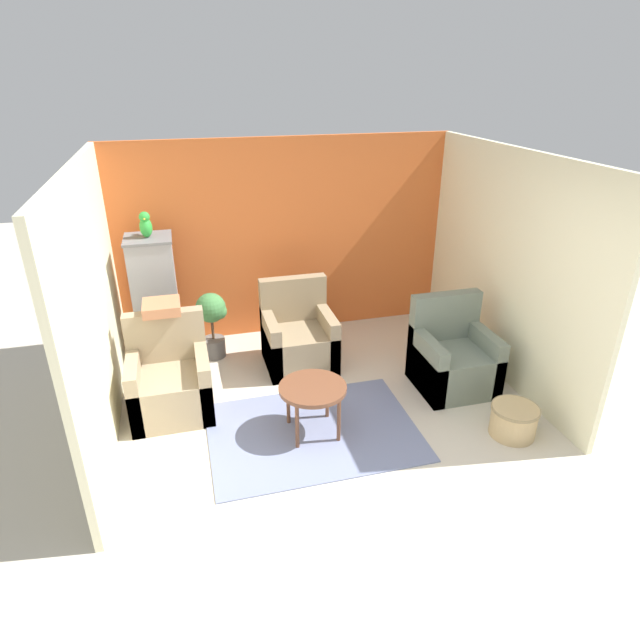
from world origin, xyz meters
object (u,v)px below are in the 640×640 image
(armchair_left, at_px, (171,383))
(parrot, at_px, (146,225))
(coffee_table, at_px, (313,391))
(armchair_middle, at_px, (299,339))
(potted_plant, at_px, (211,317))
(armchair_right, at_px, (453,360))
(wicker_basket, at_px, (514,420))
(birdcage, at_px, (157,304))

(armchair_left, height_order, parrot, parrot)
(armchair_left, bearing_deg, parrot, 94.70)
(coffee_table, height_order, armchair_middle, armchair_middle)
(armchair_left, distance_m, armchair_middle, 1.54)
(coffee_table, xyz_separation_m, potted_plant, (-0.77, 1.73, 0.05))
(armchair_right, distance_m, wicker_basket, 0.95)
(armchair_middle, relative_size, wicker_basket, 2.21)
(coffee_table, bearing_deg, armchair_middle, 82.82)
(armchair_middle, bearing_deg, armchair_right, -31.03)
(potted_plant, relative_size, wicker_basket, 1.83)
(parrot, height_order, wicker_basket, parrot)
(armchair_right, bearing_deg, wicker_basket, -80.63)
(coffee_table, xyz_separation_m, wicker_basket, (1.79, -0.51, -0.29))
(wicker_basket, bearing_deg, armchair_right, 99.37)
(coffee_table, relative_size, armchair_left, 0.64)
(armchair_left, distance_m, birdcage, 1.14)
(armchair_left, relative_size, birdcage, 0.65)
(armchair_left, height_order, birdcage, birdcage)
(coffee_table, xyz_separation_m, armchair_left, (-1.26, 0.71, -0.14))
(parrot, bearing_deg, birdcage, -90.00)
(armchair_left, height_order, armchair_right, same)
(parrot, xyz_separation_m, potted_plant, (0.58, -0.04, -1.12))
(armchair_left, distance_m, wicker_basket, 3.28)
(coffee_table, relative_size, armchair_right, 0.64)
(birdcage, relative_size, wicker_basket, 3.42)
(coffee_table, height_order, parrot, parrot)
(coffee_table, distance_m, potted_plant, 1.89)
(armchair_left, bearing_deg, birdcage, 94.71)
(birdcage, bearing_deg, armchair_right, -24.39)
(birdcage, distance_m, potted_plant, 0.62)
(armchair_left, bearing_deg, armchair_middle, 22.61)
(parrot, bearing_deg, potted_plant, -3.79)
(armchair_middle, xyz_separation_m, birdcage, (-1.51, 0.47, 0.41))
(parrot, distance_m, wicker_basket, 4.14)
(birdcage, bearing_deg, coffee_table, -52.78)
(birdcage, xyz_separation_m, parrot, (0.00, 0.00, 0.89))
(coffee_table, relative_size, potted_plant, 0.78)
(parrot, height_order, potted_plant, parrot)
(armchair_right, xyz_separation_m, birdcage, (-2.98, 1.35, 0.41))
(coffee_table, height_order, armchair_left, armchair_left)
(armchair_left, bearing_deg, potted_plant, 64.34)
(armchair_right, bearing_deg, parrot, 155.58)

